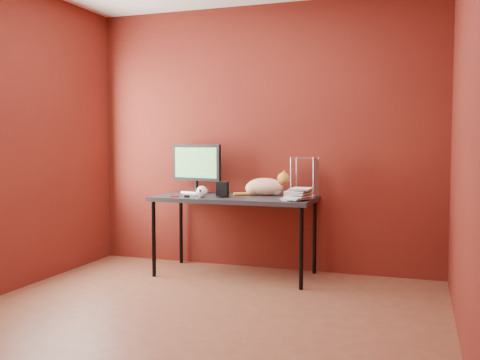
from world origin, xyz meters
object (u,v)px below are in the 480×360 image
(monitor, at_px, (196,166))
(book_stack, at_px, (290,131))
(skull_mug, at_px, (202,192))
(cat, at_px, (265,186))
(desk, at_px, (235,202))
(speaker, at_px, (223,190))

(monitor, bearing_deg, book_stack, -3.45)
(monitor, bearing_deg, skull_mug, -48.35)
(cat, bearing_deg, skull_mug, -150.04)
(desk, relative_size, book_stack, 1.24)
(skull_mug, relative_size, speaker, 0.82)
(monitor, bearing_deg, cat, 10.93)
(book_stack, bearing_deg, desk, 169.11)
(monitor, distance_m, skull_mug, 0.49)
(monitor, xyz_separation_m, speaker, (0.39, -0.29, -0.20))
(monitor, distance_m, cat, 0.74)
(desk, height_order, speaker, speaker)
(skull_mug, xyz_separation_m, speaker, (0.17, 0.09, 0.01))
(speaker, bearing_deg, monitor, 138.52)
(desk, distance_m, book_stack, 0.86)
(cat, distance_m, skull_mug, 0.62)
(book_stack, bearing_deg, cat, 138.42)
(desk, xyz_separation_m, skull_mug, (-0.25, -0.21, 0.10))
(skull_mug, distance_m, book_stack, 0.98)
(speaker, bearing_deg, skull_mug, -156.18)
(cat, relative_size, speaker, 3.60)
(desk, relative_size, cat, 2.93)
(skull_mug, bearing_deg, monitor, 141.87)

